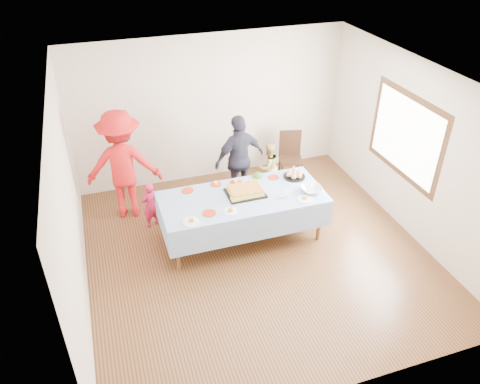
# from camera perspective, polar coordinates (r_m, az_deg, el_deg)

# --- Properties ---
(ground) EXTENTS (5.00, 5.00, 0.00)m
(ground) POSITION_cam_1_polar(r_m,az_deg,el_deg) (7.24, 2.05, -7.30)
(ground) COLOR #472714
(ground) RESTS_ON ground
(room_walls) EXTENTS (5.04, 5.04, 2.72)m
(room_walls) POSITION_cam_1_polar(r_m,az_deg,el_deg) (6.27, 2.81, 5.32)
(room_walls) COLOR beige
(room_walls) RESTS_ON ground
(party_table) EXTENTS (2.50, 1.10, 0.78)m
(party_table) POSITION_cam_1_polar(r_m,az_deg,el_deg) (7.09, 0.32, -0.90)
(party_table) COLOR brown
(party_table) RESTS_ON ground
(birthday_cake) EXTENTS (0.58, 0.45, 0.10)m
(birthday_cake) POSITION_cam_1_polar(r_m,az_deg,el_deg) (7.09, 0.65, 0.11)
(birthday_cake) COLOR black
(birthday_cake) RESTS_ON party_table
(rolls_tray) EXTENTS (0.36, 0.36, 0.11)m
(rolls_tray) POSITION_cam_1_polar(r_m,az_deg,el_deg) (7.57, 6.64, 2.12)
(rolls_tray) COLOR black
(rolls_tray) RESTS_ON party_table
(punch_bowl) EXTENTS (0.32, 0.32, 0.08)m
(punch_bowl) POSITION_cam_1_polar(r_m,az_deg,el_deg) (7.23, 8.74, 0.30)
(punch_bowl) COLOR silver
(punch_bowl) RESTS_ON party_table
(party_hat) EXTENTS (0.09, 0.09, 0.16)m
(party_hat) POSITION_cam_1_polar(r_m,az_deg,el_deg) (7.67, 6.54, 2.84)
(party_hat) COLOR silver
(party_hat) RESTS_ON party_table
(fork_pile) EXTENTS (0.24, 0.18, 0.07)m
(fork_pile) POSITION_cam_1_polar(r_m,az_deg,el_deg) (7.09, 5.72, -0.25)
(fork_pile) COLOR white
(fork_pile) RESTS_ON party_table
(plate_red_far_a) EXTENTS (0.19, 0.19, 0.01)m
(plate_red_far_a) POSITION_cam_1_polar(r_m,az_deg,el_deg) (7.23, -6.41, 0.19)
(plate_red_far_a) COLOR red
(plate_red_far_a) RESTS_ON party_table
(plate_red_far_b) EXTENTS (0.18, 0.18, 0.01)m
(plate_red_far_b) POSITION_cam_1_polar(r_m,az_deg,el_deg) (7.35, -2.96, 0.95)
(plate_red_far_b) COLOR red
(plate_red_far_b) RESTS_ON party_table
(plate_red_far_c) EXTENTS (0.19, 0.19, 0.01)m
(plate_red_far_c) POSITION_cam_1_polar(r_m,az_deg,el_deg) (7.39, -0.49, 1.17)
(plate_red_far_c) COLOR red
(plate_red_far_c) RESTS_ON party_table
(plate_red_far_d) EXTENTS (0.17, 0.17, 0.01)m
(plate_red_far_d) POSITION_cam_1_polar(r_m,az_deg,el_deg) (7.54, 4.09, 1.79)
(plate_red_far_d) COLOR red
(plate_red_far_d) RESTS_ON party_table
(plate_red_near) EXTENTS (0.20, 0.20, 0.01)m
(plate_red_near) POSITION_cam_1_polar(r_m,az_deg,el_deg) (6.70, -3.79, -2.58)
(plate_red_near) COLOR red
(plate_red_near) RESTS_ON party_table
(plate_white_left) EXTENTS (0.24, 0.24, 0.01)m
(plate_white_left) POSITION_cam_1_polar(r_m,az_deg,el_deg) (6.55, -5.96, -3.64)
(plate_white_left) COLOR white
(plate_white_left) RESTS_ON party_table
(plate_white_mid) EXTENTS (0.21, 0.21, 0.01)m
(plate_white_mid) POSITION_cam_1_polar(r_m,az_deg,el_deg) (6.72, -1.19, -2.39)
(plate_white_mid) COLOR white
(plate_white_mid) RESTS_ON party_table
(plate_white_right) EXTENTS (0.23, 0.23, 0.01)m
(plate_white_right) POSITION_cam_1_polar(r_m,az_deg,el_deg) (7.05, 7.90, -0.88)
(plate_white_right) COLOR white
(plate_white_right) RESTS_ON party_table
(dining_chair) EXTENTS (0.50, 0.50, 0.94)m
(dining_chair) POSITION_cam_1_polar(r_m,az_deg,el_deg) (8.85, 6.15, 4.73)
(dining_chair) COLOR black
(dining_chair) RESTS_ON ground
(toddler_left) EXTENTS (0.34, 0.29, 0.80)m
(toddler_left) POSITION_cam_1_polar(r_m,az_deg,el_deg) (7.68, -10.90, -1.57)
(toddler_left) COLOR #C11841
(toddler_left) RESTS_ON ground
(toddler_mid) EXTENTS (0.46, 0.35, 0.84)m
(toddler_mid) POSITION_cam_1_polar(r_m,az_deg,el_deg) (7.76, 2.11, -0.37)
(toddler_mid) COLOR #3B6A23
(toddler_mid) RESTS_ON ground
(toddler_right) EXTENTS (0.51, 0.44, 0.90)m
(toddler_right) POSITION_cam_1_polar(r_m,az_deg,el_deg) (8.52, 3.50, 3.10)
(toddler_right) COLOR tan
(toddler_right) RESTS_ON ground
(adult_left) EXTENTS (1.31, 0.89, 1.87)m
(adult_left) POSITION_cam_1_polar(r_m,az_deg,el_deg) (7.80, -14.10, 3.22)
(adult_left) COLOR red
(adult_left) RESTS_ON ground
(adult_right) EXTENTS (1.00, 0.59, 1.60)m
(adult_right) POSITION_cam_1_polar(r_m,az_deg,el_deg) (8.02, -0.06, 4.03)
(adult_right) COLOR #2E2C3D
(adult_right) RESTS_ON ground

